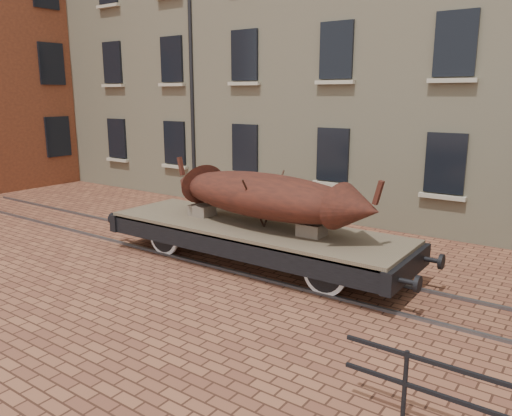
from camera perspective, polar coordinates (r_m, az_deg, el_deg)
The scene contains 4 objects.
ground at distance 11.32m, azimuth 8.34°, elevation -8.44°, with size 90.00×90.00×0.00m, color brown.
rail_track at distance 11.30m, azimuth 8.35°, elevation -8.30°, with size 30.00×1.52×0.06m.
flatcar_wagon at distance 12.09m, azimuth -0.36°, elevation -2.86°, with size 8.59×2.33×1.30m.
iron_boat at distance 11.68m, azimuth 0.95°, elevation 1.46°, with size 5.96×2.02×1.45m.
Camera 1 is at (4.72, -9.44, 4.09)m, focal length 35.00 mm.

